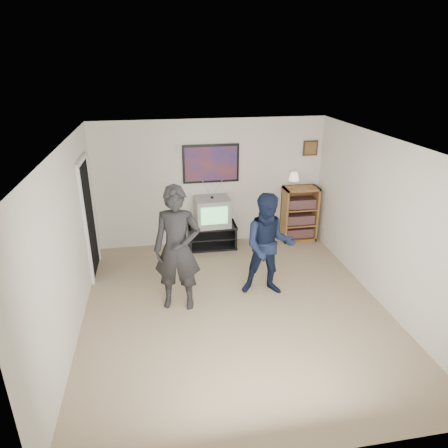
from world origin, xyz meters
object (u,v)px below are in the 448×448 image
object	(u,v)px
bookshelf	(299,214)
person_short	(269,245)
media_stand	(212,236)
crt_television	(212,212)
person_tall	(177,249)

from	to	relation	value
bookshelf	person_short	distance (m)	2.26
media_stand	bookshelf	size ratio (longest dim) A/B	0.85
person_short	crt_television	bearing A→B (deg)	118.94
crt_television	media_stand	bearing A→B (deg)	178.00
media_stand	bookshelf	xyz separation A→B (m)	(1.83, 0.05, 0.33)
bookshelf	person_tall	bearing A→B (deg)	-142.43
media_stand	person_short	world-z (taller)	person_short
person_tall	bookshelf	bearing A→B (deg)	50.17
bookshelf	person_short	bearing A→B (deg)	-122.44
crt_television	person_short	world-z (taller)	person_short
crt_television	bookshelf	distance (m)	1.83
media_stand	person_tall	distance (m)	2.24
crt_television	person_tall	size ratio (longest dim) A/B	0.34
crt_television	person_short	size ratio (longest dim) A/B	0.39
media_stand	person_short	bearing A→B (deg)	-70.17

